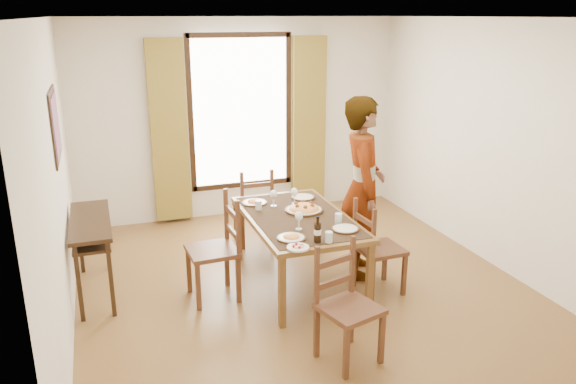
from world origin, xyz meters
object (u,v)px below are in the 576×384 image
object	(u,v)px
console_table	(91,230)
dining_table	(298,222)
pasta_platter	(304,207)
man	(363,188)

from	to	relation	value
console_table	dining_table	xyz separation A→B (m)	(2.01, -0.48, 0.01)
console_table	pasta_platter	size ratio (longest dim) A/B	3.00
console_table	dining_table	distance (m)	2.07
console_table	pasta_platter	world-z (taller)	pasta_platter
man	console_table	bearing A→B (deg)	101.13
dining_table	console_table	bearing A→B (deg)	166.69
dining_table	man	distance (m)	0.79
console_table	man	size ratio (longest dim) A/B	0.62
dining_table	man	bearing A→B (deg)	2.68
console_table	dining_table	size ratio (longest dim) A/B	0.71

